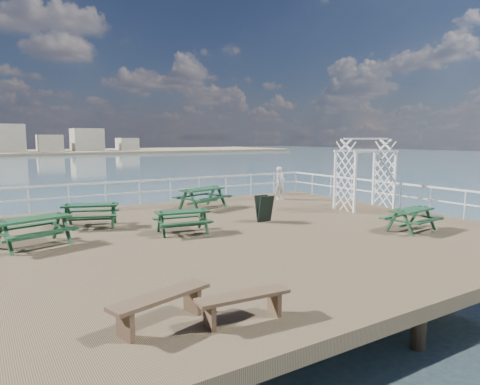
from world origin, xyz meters
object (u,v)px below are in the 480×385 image
Objects in this scene: picnic_table_a at (33,226)px; picnic_table_b at (91,210)px; flat_bench_near at (161,302)px; person at (280,183)px; flat_bench_far at (243,301)px; picnic_table_d at (182,217)px; trellis_arbor at (365,178)px; picnic_table_c at (203,194)px; picnic_table_e at (412,215)px.

picnic_table_a is 2.70m from picnic_table_b.
flat_bench_near is 14.26m from person.
flat_bench_far is at bearing -138.95° from person.
picnic_table_b is at bearing 27.62° from picnic_table_a.
picnic_table_a is 1.23× the size of picnic_table_d.
flat_bench_far is at bearing -142.53° from trellis_arbor.
picnic_table_c is 6.78m from trellis_arbor.
flat_bench_far is 12.19m from trellis_arbor.
picnic_table_d is at bearing -142.65° from picnic_table_c.
flat_bench_near is at bearing 159.05° from flat_bench_far.
picnic_table_c is 0.80× the size of trellis_arbor.
trellis_arbor is at bearing 12.31° from flat_bench_near.
person is at bearing 29.43° from flat_bench_near.
picnic_table_d is at bearing 46.97° from flat_bench_near.
picnic_table_b is 1.20× the size of picnic_table_e.
picnic_table_c is 1.47× the size of flat_bench_far.
picnic_table_b is 10.45m from picnic_table_e.
flat_bench_near is at bearing -74.80° from picnic_table_b.
picnic_table_d is (-2.67, -3.85, -0.11)m from picnic_table_c.
picnic_table_c is at bearing 175.89° from person.
trellis_arbor is (10.17, 6.64, 0.97)m from flat_bench_far.
trellis_arbor is 1.88× the size of person.
picnic_table_d is 8.20m from person.
picnic_table_d is 0.61× the size of trellis_arbor.
picnic_table_b is 9.37m from person.
picnic_table_d reaches higher than flat_bench_far.
picnic_table_d is at bearing -27.94° from picnic_table_b.
picnic_table_c reaches higher than picnic_table_e.
picnic_table_a is 1.23× the size of picnic_table_e.
person reaches higher than picnic_table_e.
picnic_table_a is 1.41× the size of person.
trellis_arbor is (12.46, -0.42, 0.73)m from picnic_table_a.
picnic_table_d is 6.61m from flat_bench_near.
picnic_table_b is at bearing -178.60° from person.
trellis_arbor reaches higher than flat_bench_near.
flat_bench_far is at bearing -168.03° from picnic_table_e.
picnic_table_e is 0.61× the size of trellis_arbor.
picnic_table_d is 1.15× the size of person.
trellis_arbor is at bearing -81.17° from person.
picnic_table_a is 7.42m from flat_bench_far.
picnic_table_d is (2.19, -2.50, -0.05)m from picnic_table_b.
trellis_arbor is at bearing 37.60° from flat_bench_far.
flat_bench_near is (-3.02, -5.88, -0.13)m from picnic_table_d.
person is (4.34, 0.40, 0.17)m from picnic_table_c.
flat_bench_near is at bearing -173.53° from picnic_table_e.
picnic_table_b reaches higher than picnic_table_d.
picnic_table_e is at bearing 23.92° from flat_bench_far.
flat_bench_far is 13.88m from person.
picnic_table_e is 4.34m from trellis_arbor.
picnic_table_e is at bearing -38.47° from picnic_table_a.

